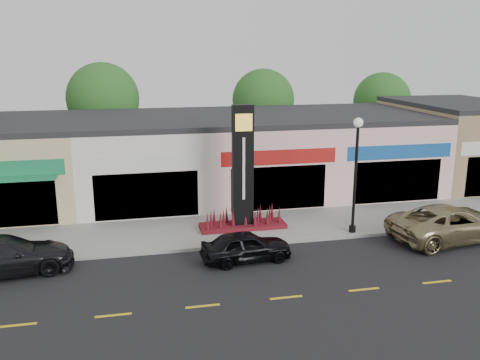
{
  "coord_description": "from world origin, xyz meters",
  "views": [
    {
      "loc": [
        -2.09,
        -18.81,
        8.51
      ],
      "look_at": [
        2.82,
        4.0,
        2.61
      ],
      "focal_mm": 38.0,
      "sensor_mm": 36.0,
      "label": 1
    }
  ],
  "objects_px": {
    "car_dark_sedan": "(3,256)",
    "car_black_sedan": "(246,246)",
    "pylon_sign": "(243,186)",
    "lamp_east_near": "(356,164)",
    "car_gold_suv": "(451,223)"
  },
  "relations": [
    {
      "from": "car_dark_sedan",
      "to": "car_black_sedan",
      "type": "relative_size",
      "value": 1.39
    },
    {
      "from": "pylon_sign",
      "to": "car_dark_sedan",
      "type": "relative_size",
      "value": 1.14
    },
    {
      "from": "lamp_east_near",
      "to": "pylon_sign",
      "type": "relative_size",
      "value": 0.91
    },
    {
      "from": "car_dark_sedan",
      "to": "car_gold_suv",
      "type": "xyz_separation_m",
      "value": [
        19.41,
        -0.34,
        0.06
      ]
    },
    {
      "from": "pylon_sign",
      "to": "car_gold_suv",
      "type": "bearing_deg",
      "value": -19.71
    },
    {
      "from": "pylon_sign",
      "to": "car_dark_sedan",
      "type": "xyz_separation_m",
      "value": [
        -10.26,
        -2.94,
        -1.51
      ]
    },
    {
      "from": "car_dark_sedan",
      "to": "car_black_sedan",
      "type": "distance_m",
      "value": 9.62
    },
    {
      "from": "car_dark_sedan",
      "to": "pylon_sign",
      "type": "bearing_deg",
      "value": -83.12
    },
    {
      "from": "pylon_sign",
      "to": "car_dark_sedan",
      "type": "height_order",
      "value": "pylon_sign"
    },
    {
      "from": "car_black_sedan",
      "to": "car_gold_suv",
      "type": "height_order",
      "value": "car_gold_suv"
    },
    {
      "from": "car_black_sedan",
      "to": "car_gold_suv",
      "type": "xyz_separation_m",
      "value": [
        9.82,
        0.39,
        0.18
      ]
    },
    {
      "from": "pylon_sign",
      "to": "car_gold_suv",
      "type": "relative_size",
      "value": 1.02
    },
    {
      "from": "lamp_east_near",
      "to": "car_gold_suv",
      "type": "bearing_deg",
      "value": -20.86
    },
    {
      "from": "car_black_sedan",
      "to": "car_gold_suv",
      "type": "relative_size",
      "value": 0.64
    },
    {
      "from": "lamp_east_near",
      "to": "car_black_sedan",
      "type": "bearing_deg",
      "value": -160.76
    }
  ]
}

